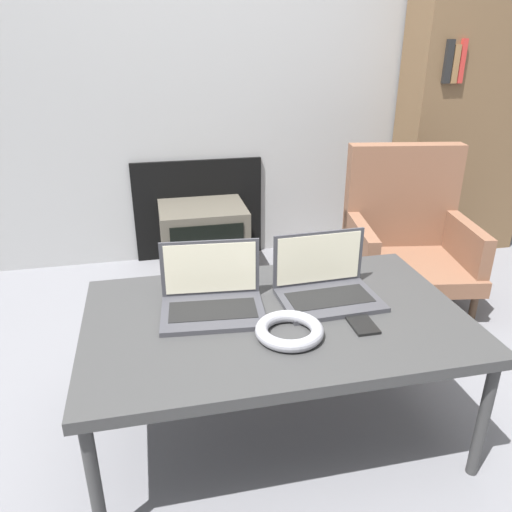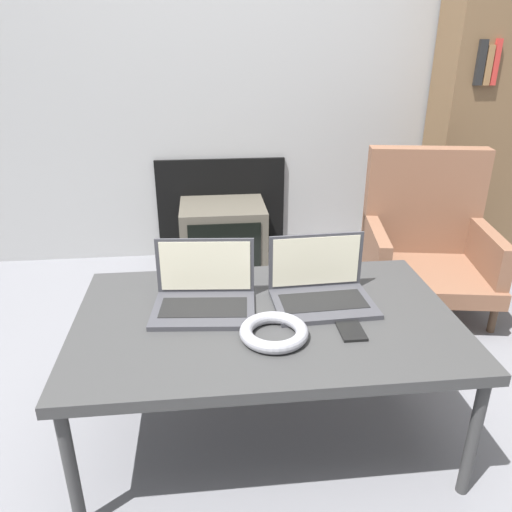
{
  "view_description": "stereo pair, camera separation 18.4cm",
  "coord_description": "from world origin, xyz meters",
  "views": [
    {
      "loc": [
        -0.36,
        -1.18,
        1.27
      ],
      "look_at": [
        0.0,
        0.47,
        0.53
      ],
      "focal_mm": 35.0,
      "sensor_mm": 36.0,
      "label": 1
    },
    {
      "loc": [
        -0.18,
        -1.21,
        1.27
      ],
      "look_at": [
        0.0,
        0.47,
        0.53
      ],
      "focal_mm": 35.0,
      "sensor_mm": 36.0,
      "label": 2
    }
  ],
  "objects": [
    {
      "name": "headphones",
      "position": [
        0.01,
        0.04,
        0.48
      ],
      "size": [
        0.21,
        0.21,
        0.04
      ],
      "color": "gray",
      "rests_on": "table"
    },
    {
      "name": "phone",
      "position": [
        0.24,
        0.05,
        0.46
      ],
      "size": [
        0.07,
        0.12,
        0.01
      ],
      "color": "black",
      "rests_on": "table"
    },
    {
      "name": "tv",
      "position": [
        -0.08,
        1.54,
        0.2
      ],
      "size": [
        0.49,
        0.41,
        0.39
      ],
      "color": "#4C473D",
      "rests_on": "ground_plane"
    },
    {
      "name": "table",
      "position": [
        0.0,
        0.17,
        0.42
      ],
      "size": [
        1.21,
        0.75,
        0.46
      ],
      "color": "#333333",
      "rests_on": "ground_plane"
    },
    {
      "name": "bookshelf",
      "position": [
        1.55,
        1.59,
        0.95
      ],
      "size": [
        0.77,
        0.32,
        1.89
      ],
      "color": "brown",
      "rests_on": "ground_plane"
    },
    {
      "name": "armchair",
      "position": [
        0.91,
        1.01,
        0.36
      ],
      "size": [
        0.67,
        0.65,
        0.78
      ],
      "rotation": [
        0.0,
        0.0,
        -0.17
      ],
      "color": "brown",
      "rests_on": "ground_plane"
    },
    {
      "name": "laptop_left",
      "position": [
        -0.19,
        0.25,
        0.5
      ],
      "size": [
        0.35,
        0.26,
        0.21
      ],
      "rotation": [
        0.0,
        0.0,
        -0.09
      ],
      "color": "#38383D",
      "rests_on": "table"
    },
    {
      "name": "wall_back",
      "position": [
        -0.0,
        1.79,
        1.29
      ],
      "size": [
        7.0,
        0.08,
        2.6
      ],
      "color": "#999999",
      "rests_on": "ground_plane"
    },
    {
      "name": "laptop_right",
      "position": [
        0.2,
        0.25,
        0.5
      ],
      "size": [
        0.34,
        0.25,
        0.21
      ],
      "rotation": [
        0.0,
        0.0,
        0.04
      ],
      "color": "#38383D",
      "rests_on": "table"
    },
    {
      "name": "ground_plane",
      "position": [
        0.0,
        0.0,
        0.0
      ],
      "size": [
        14.0,
        14.0,
        0.0
      ],
      "primitive_type": "plane",
      "color": "slate"
    }
  ]
}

